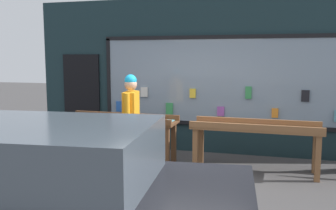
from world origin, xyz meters
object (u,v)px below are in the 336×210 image
object	(u,v)px
display_table_right	(255,132)
person_browsing	(131,114)
small_dog	(103,157)
display_table_left	(120,125)
parked_car	(28,191)

from	to	relation	value
display_table_right	person_browsing	bearing A→B (deg)	-167.33
person_browsing	small_dog	distance (m)	0.92
display_table_left	person_browsing	distance (m)	0.71
display_table_right	parked_car	bearing A→B (deg)	-118.85
display_table_left	person_browsing	bearing A→B (deg)	-48.99
parked_car	person_browsing	bearing A→B (deg)	87.30
small_dog	display_table_right	bearing A→B (deg)	-60.01
person_browsing	small_dog	size ratio (longest dim) A/B	2.88
display_table_left	display_table_right	bearing A→B (deg)	-0.09
display_table_right	person_browsing	world-z (taller)	person_browsing
display_table_right	small_dog	xyz separation A→B (m)	(-2.62, -0.71, -0.46)
person_browsing	display_table_left	bearing A→B (deg)	32.14
display_table_right	display_table_left	bearing A→B (deg)	179.91
display_table_left	person_browsing	size ratio (longest dim) A/B	1.30
display_table_right	person_browsing	distance (m)	2.23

